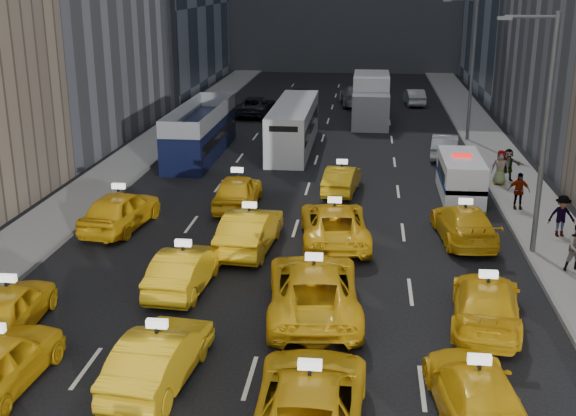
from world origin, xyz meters
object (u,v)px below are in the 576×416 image
at_px(nypd_van, 461,177).
at_px(box_truck, 371,100).
at_px(double_decker, 201,131).
at_px(city_bus, 294,126).

bearing_deg(nypd_van, box_truck, 107.15).
xyz_separation_m(nypd_van, double_decker, (-14.29, 6.79, 0.51)).
relative_size(double_decker, box_truck, 1.31).
height_order(double_decker, city_bus, double_decker).
distance_m(double_decker, city_bus, 5.81).
relative_size(nypd_van, box_truck, 0.65).
relative_size(nypd_van, city_bus, 0.45).
distance_m(nypd_van, double_decker, 15.82).
bearing_deg(double_decker, box_truck, 49.48).
bearing_deg(city_bus, nypd_van, -52.63).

